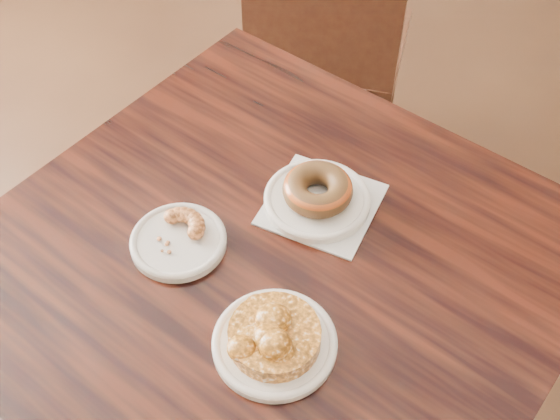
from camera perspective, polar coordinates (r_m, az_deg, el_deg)
The scene contains 9 objects.
cafe_table at distance 1.39m, azimuth -0.81°, elevation -13.39°, with size 0.86×0.86×0.75m, color black.
chair_far at distance 1.97m, azimuth 4.23°, elevation 13.32°, with size 0.43×0.43×0.90m, color black, non-canonical shape.
napkin at distance 1.14m, azimuth 3.41°, elevation 0.45°, with size 0.17×0.17×0.00m, color silver.
plate_donut at distance 1.14m, azimuth 3.02°, elevation 0.82°, with size 0.17×0.17×0.01m, color white.
plate_cruller at distance 1.10m, azimuth -8.25°, elevation -2.57°, with size 0.15×0.15×0.01m, color silver.
plate_fritter at distance 0.99m, azimuth -0.44°, elevation -10.79°, with size 0.17×0.17×0.01m, color white.
glazed_donut at distance 1.12m, azimuth 3.08°, elevation 1.70°, with size 0.11×0.11×0.04m, color #943C15.
apple_fritter at distance 0.96m, azimuth -0.45°, elevation -10.00°, with size 0.17×0.17×0.04m, color #4A2707, non-canonical shape.
cruller_fragment at distance 1.08m, azimuth -8.36°, elevation -1.98°, with size 0.09×0.09×0.02m, color #5A2C12, non-canonical shape.
Camera 1 is at (0.46, -0.54, 1.61)m, focal length 45.00 mm.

